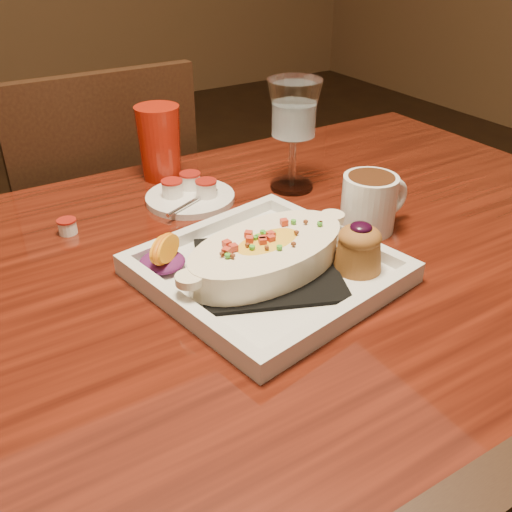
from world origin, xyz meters
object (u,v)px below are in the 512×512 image
plate (273,259)px  coffee_mug (371,201)px  goblet (294,115)px  saucer (190,195)px  chair_far (105,238)px  table (229,324)px  red_tumbler (160,143)px

plate → coffee_mug: bearing=0.5°
goblet → saucer: 0.23m
chair_far → saucer: bearing=98.6°
chair_far → coffee_mug: (0.26, -0.64, 0.29)m
table → plate: bearing=-46.3°
plate → red_tumbler: (0.01, 0.41, 0.04)m
red_tumbler → saucer: bearing=-90.6°
goblet → coffee_mug: bearing=-86.3°
goblet → red_tumbler: bearing=136.9°
coffee_mug → plate: bearing=-167.5°
plate → saucer: size_ratio=2.25×
table → chair_far: 0.65m
coffee_mug → goblet: bearing=95.4°
chair_far → saucer: 0.47m
saucer → table: bearing=-103.8°
table → plate: (0.05, -0.05, 0.13)m
chair_far → coffee_mug: 0.75m
table → chair_far: (-0.00, 0.63, -0.15)m
table → coffee_mug: bearing=-1.7°
table → chair_far: chair_far is taller
chair_far → goblet: 0.63m
coffee_mug → saucer: coffee_mug is taller
chair_far → red_tumbler: 0.41m
goblet → saucer: size_ratio=1.27×
chair_far → goblet: (0.25, -0.44, 0.38)m
red_tumbler → plate: bearing=-92.0°
coffee_mug → red_tumbler: (-0.20, 0.37, 0.02)m
saucer → red_tumbler: red_tumbler is taller
goblet → plate: bearing=-129.8°
coffee_mug → red_tumbler: size_ratio=0.88×
coffee_mug → red_tumbler: bearing=119.7°
table → red_tumbler: (0.06, 0.37, 0.17)m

